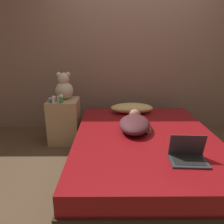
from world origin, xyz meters
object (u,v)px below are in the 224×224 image
bottle_white (53,100)px  bottle_green (61,99)px  pillow (132,108)px  bottle_blue (50,100)px  laptop (188,155)px  bottle_clear (58,99)px  teddy_bear (64,87)px  bottle_orange (54,99)px  person_lying (135,123)px

bottle_white → bottle_green: (0.10, 0.01, 0.01)m
pillow → bottle_white: (-1.06, -0.25, 0.19)m
bottle_blue → pillow: bearing=10.8°
laptop → bottle_clear: 1.83m
pillow → bottle_green: (-0.96, -0.23, 0.19)m
teddy_bear → laptop: bearing=-46.1°
teddy_bear → bottle_blue: 0.28m
bottle_orange → bottle_white: (0.01, -0.07, 0.01)m
laptop → bottle_white: bearing=144.8°
bottle_blue → bottle_clear: (0.10, 0.04, 0.01)m
bottle_orange → bottle_green: size_ratio=0.72×
pillow → laptop: size_ratio=1.89×
bottle_white → bottle_clear: bearing=58.3°
laptop → bottle_clear: size_ratio=4.08×
person_lying → teddy_bear: teddy_bear is taller
teddy_bear → bottle_orange: teddy_bear is taller
pillow → bottle_blue: bearing=-169.2°
person_lying → bottle_green: bearing=162.2°
person_lying → bottle_clear: bearing=160.5°
pillow → bottle_orange: size_ratio=7.71×
laptop → bottle_white: size_ratio=3.33×
bottle_clear → bottle_orange: bearing=-173.6°
teddy_bear → bottle_blue: (-0.15, -0.20, -0.13)m
person_lying → bottle_blue: 1.18m
teddy_bear → bottle_blue: teddy_bear is taller
laptop → bottle_clear: bearing=142.1°
laptop → bottle_clear: bottle_clear is taller
pillow → bottle_white: 1.10m
person_lying → teddy_bear: 1.17m
pillow → teddy_bear: 1.01m
person_lying → bottle_white: bottle_white is taller
teddy_bear → person_lying: bearing=-34.2°
bottle_green → bottle_clear: bearing=132.9°
person_lying → bottle_blue: bottle_blue is taller
bottle_white → bottle_green: 0.10m
bottle_green → bottle_clear: (-0.06, 0.06, -0.01)m
pillow → bottle_clear: bottle_clear is taller
bottle_orange → bottle_clear: size_ratio=1.00×
person_lying → teddy_bear: (-0.93, 0.64, 0.30)m
pillow → laptop: (0.35, -1.37, -0.02)m
bottle_orange → person_lying: bearing=-24.3°
bottle_blue → bottle_clear: size_ratio=0.81×
person_lying → bottle_clear: (-0.99, 0.48, 0.17)m
teddy_bear → bottle_orange: size_ratio=4.81×
bottle_orange → teddy_bear: bearing=57.1°
pillow → bottle_orange: (-1.07, -0.18, 0.18)m
bottle_white → bottle_green: bottle_green is taller
bottle_blue → laptop: bearing=-38.4°
bottle_orange → laptop: bearing=-40.1°
bottle_orange → bottle_clear: 0.05m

